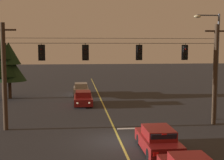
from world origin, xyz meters
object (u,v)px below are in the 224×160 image
object	(u,v)px
street_lamp_corner	(214,57)
tree_verge_near	(3,58)
car_oncoming_trailing	(81,89)
tree_verge_far	(9,64)
traffic_light_leftmost	(41,53)
traffic_light_centre	(140,52)
traffic_light_left_inner	(86,53)
car_waiting_near_lane	(158,140)
traffic_light_right_inner	(185,52)
car_oncoming_lead	(83,98)

from	to	relation	value
street_lamp_corner	tree_verge_near	bearing A→B (deg)	146.65
car_oncoming_trailing	street_lamp_corner	size ratio (longest dim) A/B	0.53
street_lamp_corner	tree_verge_far	xyz separation A→B (m)	(-18.38, 12.71, -1.06)
traffic_light_leftmost	traffic_light_centre	xyz separation A→B (m)	(6.94, 0.00, 0.00)
tree_verge_near	tree_verge_far	world-z (taller)	tree_verge_near
traffic_light_left_inner	street_lamp_corner	size ratio (longest dim) A/B	0.15
car_waiting_near_lane	tree_verge_near	distance (m)	23.79
traffic_light_right_inner	street_lamp_corner	size ratio (longest dim) A/B	0.15
car_oncoming_trailing	tree_verge_near	distance (m)	9.83
car_oncoming_lead	street_lamp_corner	xyz separation A→B (m)	(10.19, -7.69, 4.36)
traffic_light_leftmost	street_lamp_corner	world-z (taller)	street_lamp_corner
car_oncoming_lead	tree_verge_near	size ratio (longest dim) A/B	0.63
car_oncoming_trailing	car_waiting_near_lane	bearing A→B (deg)	-79.81
car_oncoming_lead	street_lamp_corner	world-z (taller)	street_lamp_corner
traffic_light_leftmost	traffic_light_right_inner	bearing A→B (deg)	0.00
tree_verge_near	car_oncoming_trailing	bearing A→B (deg)	14.90
car_oncoming_trailing	tree_verge_far	size ratio (longest dim) A/B	0.70
traffic_light_left_inner	tree_verge_near	size ratio (longest dim) A/B	0.17
traffic_light_left_inner	car_oncoming_trailing	xyz separation A→B (m)	(-0.15, 16.32, -4.78)
traffic_light_leftmost	traffic_light_centre	bearing A→B (deg)	0.00
street_lamp_corner	car_waiting_near_lane	bearing A→B (deg)	-131.30
traffic_light_leftmost	car_waiting_near_lane	world-z (taller)	traffic_light_leftmost
car_oncoming_trailing	traffic_light_centre	bearing A→B (deg)	-76.14
traffic_light_left_inner	car_oncoming_trailing	size ratio (longest dim) A/B	0.28
traffic_light_left_inner	car_oncoming_trailing	bearing A→B (deg)	90.52
traffic_light_right_inner	tree_verge_far	world-z (taller)	tree_verge_far
car_waiting_near_lane	tree_verge_far	size ratio (longest dim) A/B	0.68
traffic_light_centre	car_oncoming_lead	world-z (taller)	traffic_light_centre
car_oncoming_trailing	tree_verge_near	xyz separation A→B (m)	(-8.72, -2.32, 3.90)
car_waiting_near_lane	car_oncoming_lead	xyz separation A→B (m)	(-3.85, 14.91, -0.00)
traffic_light_right_inner	traffic_light_centre	bearing A→B (deg)	180.00
traffic_light_right_inner	street_lamp_corner	world-z (taller)	street_lamp_corner
car_waiting_near_lane	street_lamp_corner	size ratio (longest dim) A/B	0.52
traffic_light_left_inner	car_oncoming_lead	world-z (taller)	traffic_light_left_inner
traffic_light_centre	car_waiting_near_lane	xyz separation A→B (m)	(-0.06, -5.74, -4.78)
traffic_light_left_inner	street_lamp_corner	xyz separation A→B (m)	(10.16, 1.48, -0.41)
traffic_light_leftmost	car_oncoming_trailing	xyz separation A→B (m)	(2.91, 16.32, -4.78)
car_waiting_near_lane	car_oncoming_trailing	world-z (taller)	same
traffic_light_centre	tree_verge_far	world-z (taller)	tree_verge_far
traffic_light_right_inner	traffic_light_leftmost	bearing A→B (deg)	180.00
traffic_light_leftmost	car_waiting_near_lane	xyz separation A→B (m)	(6.88, -5.74, -4.78)
traffic_light_leftmost	car_oncoming_lead	bearing A→B (deg)	71.71
traffic_light_centre	street_lamp_corner	world-z (taller)	street_lamp_corner
traffic_light_left_inner	car_oncoming_lead	xyz separation A→B (m)	(-0.03, 9.18, -4.78)
traffic_light_leftmost	traffic_light_right_inner	size ratio (longest dim) A/B	1.00
traffic_light_right_inner	car_oncoming_trailing	xyz separation A→B (m)	(-7.44, 16.32, -4.78)
car_oncoming_trailing	traffic_light_left_inner	bearing A→B (deg)	-89.48
traffic_light_right_inner	street_lamp_corner	xyz separation A→B (m)	(2.86, 1.48, -0.41)
car_waiting_near_lane	car_oncoming_trailing	size ratio (longest dim) A/B	0.98
traffic_light_centre	traffic_light_right_inner	world-z (taller)	same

